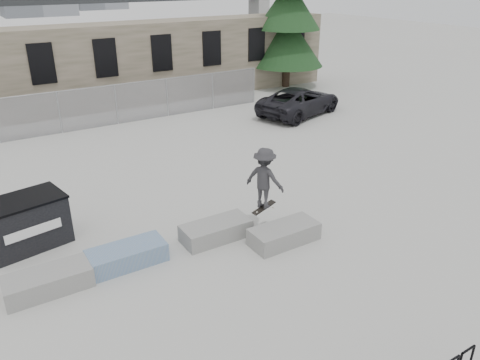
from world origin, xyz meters
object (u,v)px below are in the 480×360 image
Objects in this scene: skateboarder at (264,178)px; planter_center_right at (216,230)px; planter_offset at (284,233)px; planter_center_left at (127,255)px; dumpster at (25,223)px; spruce_tree at (289,11)px; suv at (300,101)px; planter_far_left at (48,281)px.

planter_center_right is at bearing 48.98° from skateboarder.
planter_center_left is at bearing 162.66° from planter_offset.
skateboarder is at bearing -35.15° from dumpster.
skateboarder is at bearing -12.39° from planter_center_right.
spruce_tree reaches higher than planter_offset.
dumpster is at bearing 36.99° from skateboarder.
suv is 12.71m from skateboarder.
planter_far_left is 2.47m from dumpster.
spruce_tree is (18.31, 12.32, 4.09)m from dumpster.
suv is at bearing -71.91° from skateboarder.
planter_center_left is 0.17× the size of spruce_tree.
planter_offset is at bearing -41.12° from dumpster.
planter_center_left is 0.83× the size of dumpster.
suv is (14.80, 6.46, 0.00)m from dumpster.
planter_center_left is 22.35m from spruce_tree.
planter_offset is 0.83× the size of dumpster.
dumpster reaches higher than planter_center_right.
suv is at bearing 49.66° from planter_offset.
dumpster reaches higher than planter_far_left.
planter_center_left is 1.03× the size of skateboarder.
planter_far_left is 1.00× the size of planter_center_right.
skateboarder reaches higher than planter_offset.
spruce_tree is 7.96m from suv.
skateboarder is (-8.69, -9.23, 0.95)m from suv.
planter_offset is (6.16, -1.21, 0.00)m from planter_far_left.
planter_center_right is at bearing -38.47° from dumpster.
suv reaches higher than planter_center_right.
planter_center_left is 4.31m from skateboarder.
spruce_tree is 5.91× the size of skateboarder.
dumpster is at bearing 152.30° from planter_center_right.
suv is at bearing 41.35° from planter_center_right.
dumpster is at bearing 91.29° from planter_far_left.
skateboarder reaches higher than dumpster.
planter_far_left is at bearing -141.06° from spruce_tree.
planter_center_left is 15.49m from suv.
suv is at bearing 12.81° from dumpster.
planter_far_left is 17.22m from suv.
planter_offset is at bearing -17.34° from planter_center_left.
planter_center_right is 1.00× the size of planter_offset.
planter_center_left is at bearing 55.37° from skateboarder.
spruce_tree is (12.09, 15.96, 4.54)m from planter_offset.
planter_offset is (1.55, -1.19, 0.00)m from planter_center_right.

